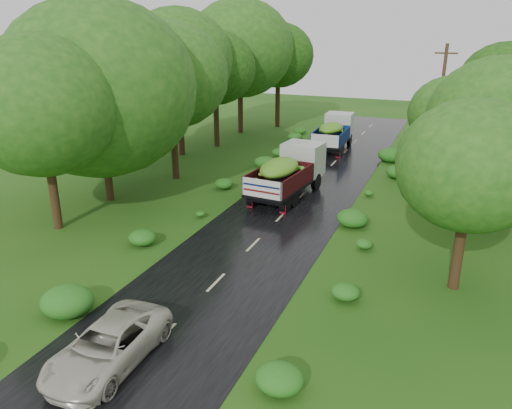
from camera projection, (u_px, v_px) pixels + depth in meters
The scene contains 10 objects.
ground at pixel (163, 336), 16.88m from camera, with size 120.00×120.00×0.00m, color #17470F.
road at pixel (226, 272), 21.23m from camera, with size 6.50×80.00×0.02m, color black.
road_lines at pixel (236, 262), 22.10m from camera, with size 0.12×69.60×0.00m.
truck_near at pixel (290, 170), 30.14m from camera, with size 3.08×7.05×2.87m.
truck_far at pixel (334, 131), 41.56m from camera, with size 2.47×6.57×2.73m.
car at pixel (108, 345), 15.30m from camera, with size 2.15×4.66×1.30m, color beige.
utility_pole at pixel (440, 105), 35.67m from camera, with size 1.53×0.26×8.70m.
trees_left at pixel (187, 68), 36.28m from camera, with size 7.13×33.58×9.83m.
trees_right at pixel (485, 114), 27.39m from camera, with size 6.58×24.17×7.64m.
shrubs at pixel (292, 200), 28.95m from camera, with size 11.90×44.00×0.70m.
Camera 1 is at (8.31, -12.10, 9.96)m, focal length 35.00 mm.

